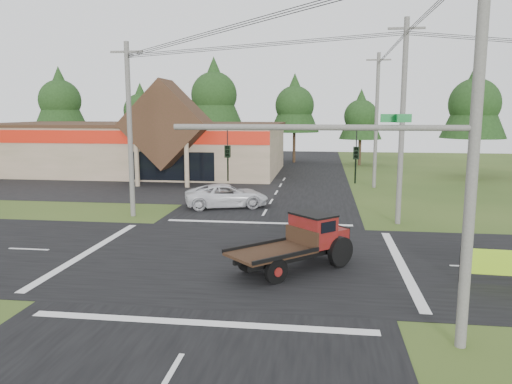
# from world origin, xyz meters

# --- Properties ---
(ground) EXTENTS (120.00, 120.00, 0.00)m
(ground) POSITION_xyz_m (0.00, 0.00, 0.00)
(ground) COLOR #2E4619
(ground) RESTS_ON ground
(road_ns) EXTENTS (12.00, 120.00, 0.02)m
(road_ns) POSITION_xyz_m (0.00, 0.00, 0.01)
(road_ns) COLOR black
(road_ns) RESTS_ON ground
(road_ew) EXTENTS (120.00, 12.00, 0.02)m
(road_ew) POSITION_xyz_m (0.00, 0.00, 0.01)
(road_ew) COLOR black
(road_ew) RESTS_ON ground
(parking_apron) EXTENTS (28.00, 14.00, 0.02)m
(parking_apron) POSITION_xyz_m (-14.00, 19.00, 0.01)
(parking_apron) COLOR black
(parking_apron) RESTS_ON ground
(cvs_building) EXTENTS (30.40, 18.20, 9.19)m
(cvs_building) POSITION_xyz_m (-15.70, 29.57, 2.78)
(cvs_building) COLOR gray
(cvs_building) RESTS_ON ground
(traffic_signal_mast) EXTENTS (8.12, 0.24, 7.00)m
(traffic_signal_mast) POSITION_xyz_m (5.82, -7.50, 4.43)
(traffic_signal_mast) COLOR #595651
(traffic_signal_mast) RESTS_ON ground
(utility_pole_nr) EXTENTS (2.00, 0.30, 11.00)m
(utility_pole_nr) POSITION_xyz_m (7.50, -7.50, 5.64)
(utility_pole_nr) COLOR #595651
(utility_pole_nr) RESTS_ON ground
(utility_pole_nw) EXTENTS (2.00, 0.30, 10.50)m
(utility_pole_nw) POSITION_xyz_m (-8.00, 8.00, 5.39)
(utility_pole_nw) COLOR #595651
(utility_pole_nw) RESTS_ON ground
(utility_pole_ne) EXTENTS (2.00, 0.30, 11.50)m
(utility_pole_ne) POSITION_xyz_m (8.00, 8.00, 5.89)
(utility_pole_ne) COLOR #595651
(utility_pole_ne) RESTS_ON ground
(utility_pole_n) EXTENTS (2.00, 0.30, 11.20)m
(utility_pole_n) POSITION_xyz_m (8.00, 22.00, 5.74)
(utility_pole_n) COLOR #595651
(utility_pole_n) RESTS_ON ground
(tree_row_a) EXTENTS (6.72, 6.72, 12.12)m
(tree_row_a) POSITION_xyz_m (-30.00, 40.00, 8.05)
(tree_row_a) COLOR #332316
(tree_row_a) RESTS_ON ground
(tree_row_b) EXTENTS (5.60, 5.60, 10.10)m
(tree_row_b) POSITION_xyz_m (-20.00, 42.00, 6.70)
(tree_row_b) COLOR #332316
(tree_row_b) RESTS_ON ground
(tree_row_c) EXTENTS (7.28, 7.28, 13.13)m
(tree_row_c) POSITION_xyz_m (-10.00, 41.00, 8.72)
(tree_row_c) COLOR #332316
(tree_row_c) RESTS_ON ground
(tree_row_d) EXTENTS (6.16, 6.16, 11.11)m
(tree_row_d) POSITION_xyz_m (0.00, 42.00, 7.38)
(tree_row_d) COLOR #332316
(tree_row_d) RESTS_ON ground
(tree_row_e) EXTENTS (5.04, 5.04, 9.09)m
(tree_row_e) POSITION_xyz_m (8.00, 40.00, 6.03)
(tree_row_e) COLOR #332316
(tree_row_e) RESTS_ON ground
(tree_side_ne) EXTENTS (6.16, 6.16, 11.11)m
(tree_side_ne) POSITION_xyz_m (18.00, 30.00, 7.38)
(tree_side_ne) COLOR #332316
(tree_side_ne) RESTS_ON ground
(antique_flatbed_truck) EXTENTS (5.35, 5.27, 2.27)m
(antique_flatbed_truck) POSITION_xyz_m (2.49, -1.41, 1.14)
(antique_flatbed_truck) COLOR #56140C
(antique_flatbed_truck) RESTS_ON ground
(white_pickup) EXTENTS (6.13, 4.22, 1.56)m
(white_pickup) POSITION_xyz_m (-2.79, 11.66, 0.78)
(white_pickup) COLOR silver
(white_pickup) RESTS_ON ground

